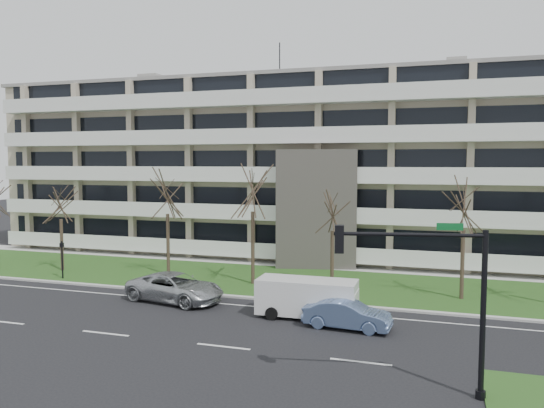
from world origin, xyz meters
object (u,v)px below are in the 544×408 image
(silver_pickup, at_px, (175,287))
(white_van, at_px, (308,295))
(pedestrian_signal, at_px, (62,255))
(blue_sedan, at_px, (347,314))
(traffic_signal, at_px, (432,285))

(silver_pickup, height_order, white_van, white_van)
(silver_pickup, distance_m, pedestrian_signal, 10.62)
(blue_sedan, xyz_separation_m, pedestrian_signal, (-20.51, 4.97, 0.99))
(white_van, relative_size, pedestrian_signal, 1.96)
(pedestrian_signal, bearing_deg, silver_pickup, -27.69)
(silver_pickup, distance_m, white_van, 8.16)
(blue_sedan, relative_size, white_van, 0.82)
(traffic_signal, bearing_deg, silver_pickup, 138.45)
(blue_sedan, height_order, pedestrian_signal, pedestrian_signal)
(blue_sedan, bearing_deg, pedestrian_signal, 81.19)
(blue_sedan, height_order, traffic_signal, traffic_signal)
(blue_sedan, distance_m, white_van, 2.58)
(silver_pickup, xyz_separation_m, white_van, (8.10, -0.85, 0.38))
(pedestrian_signal, bearing_deg, blue_sedan, -25.35)
(white_van, height_order, pedestrian_signal, pedestrian_signal)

